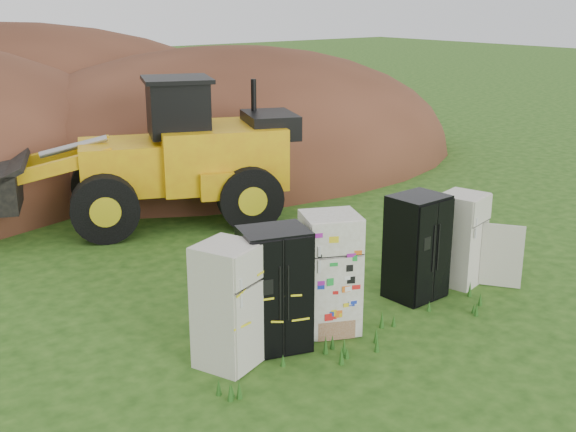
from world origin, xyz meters
The scene contains 8 objects.
ground centered at (0.00, 0.00, 0.00)m, with size 120.00×120.00×0.00m, color #1F4412.
fridge_leftmost centered at (-2.39, 0.00, 0.87)m, with size 0.77×0.73×1.73m, color beige, non-canonical shape.
fridge_black_side centered at (-1.59, 0.02, 0.89)m, with size 0.93×0.73×1.78m, color black, non-canonical shape.
fridge_sticker centered at (-0.59, -0.03, 0.91)m, with size 0.81×0.75×1.83m, color silver, non-canonical shape.
fridge_black_right centered at (1.37, 0.04, 0.88)m, with size 0.88×0.73×1.76m, color black, non-canonical shape.
fridge_open_door centered at (2.45, -0.01, 0.81)m, with size 0.74×0.68×1.62m, color beige, non-canonical shape.
wheel_loader centered at (-0.29, 6.55, 1.60)m, with size 6.63×2.69×3.21m, color #CA840D, non-canonical shape.
dirt_mound_right centered at (5.00, 11.33, 0.00)m, with size 16.06×11.78×6.89m, color #3F2114.
Camera 1 is at (-7.24, -7.58, 4.86)m, focal length 45.00 mm.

